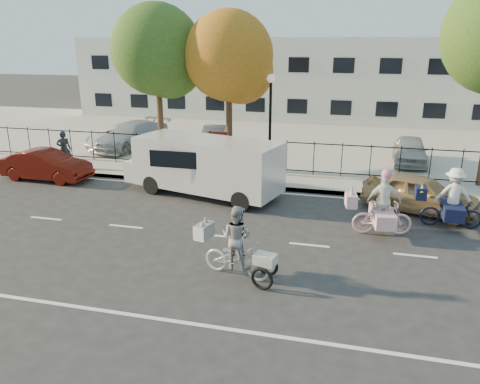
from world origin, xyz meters
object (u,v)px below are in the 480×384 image
(lot_car_b, at_px, (120,136))
(unicorn_bike, at_px, (382,211))
(lot_car_c, at_px, (214,137))
(gold_sedan, at_px, (420,194))
(zebra_trike, at_px, (237,249))
(lot_car_a, at_px, (132,135))
(white_van, at_px, (205,165))
(red_sedan, at_px, (46,165))
(pedestrian, at_px, (64,149))
(lot_car_d, at_px, (410,150))
(lamppost, at_px, (270,107))
(bull_bike, at_px, (451,204))

(lot_car_b, bearing_deg, unicorn_bike, -22.37)
(lot_car_c, bearing_deg, gold_sedan, -43.74)
(zebra_trike, xyz_separation_m, lot_car_a, (-9.14, 12.48, 0.12))
(zebra_trike, relative_size, lot_car_b, 0.51)
(unicorn_bike, bearing_deg, white_van, 61.39)
(lot_car_c, bearing_deg, lot_car_a, -170.95)
(red_sedan, bearing_deg, lot_car_a, -7.72)
(pedestrian, xyz_separation_m, lot_car_d, (15.63, 4.71, -0.23))
(red_sedan, height_order, lot_car_a, lot_car_a)
(white_van, bearing_deg, lot_car_d, 53.44)
(zebra_trike, height_order, lot_car_d, zebra_trike)
(lot_car_c, bearing_deg, red_sedan, -133.36)
(gold_sedan, distance_m, pedestrian, 15.50)
(lot_car_c, bearing_deg, white_van, -82.09)
(zebra_trike, distance_m, unicorn_bike, 5.24)
(zebra_trike, distance_m, lot_car_b, 15.98)
(unicorn_bike, xyz_separation_m, lot_car_c, (-8.48, 9.96, -0.05))
(lot_car_d, bearing_deg, lot_car_c, 176.36)
(lamppost, relative_size, lot_car_d, 1.16)
(lamppost, distance_m, zebra_trike, 9.48)
(lot_car_a, distance_m, lot_car_c, 4.52)
(lot_car_c, bearing_deg, lamppost, -55.55)
(white_van, bearing_deg, bull_bike, 6.82)
(unicorn_bike, distance_m, lot_car_b, 16.21)
(zebra_trike, bearing_deg, red_sedan, 71.10)
(lamppost, bearing_deg, lot_car_a, 158.02)
(bull_bike, xyz_separation_m, white_van, (-8.77, 1.23, 0.43))
(bull_bike, bearing_deg, zebra_trike, 130.24)
(lot_car_a, bearing_deg, pedestrian, -88.58)
(lamppost, relative_size, red_sedan, 1.09)
(white_van, bearing_deg, red_sedan, -167.73)
(zebra_trike, relative_size, pedestrian, 1.30)
(bull_bike, height_order, gold_sedan, bull_bike)
(red_sedan, relative_size, lot_car_b, 0.89)
(lot_car_a, relative_size, lot_car_b, 1.11)
(bull_bike, relative_size, lot_car_b, 0.48)
(lot_car_d, bearing_deg, white_van, -139.45)
(unicorn_bike, height_order, lot_car_d, unicorn_bike)
(red_sedan, bearing_deg, unicorn_bike, -98.75)
(white_van, height_order, gold_sedan, white_van)
(pedestrian, bearing_deg, lamppost, 159.85)
(zebra_trike, xyz_separation_m, lot_car_c, (-4.78, 13.68, -0.00))
(bull_bike, height_order, lot_car_a, bull_bike)
(lot_car_a, bearing_deg, zebra_trike, -37.90)
(bull_bike, relative_size, lot_car_a, 0.43)
(white_van, relative_size, pedestrian, 3.85)
(gold_sedan, bearing_deg, red_sedan, 106.25)
(white_van, bearing_deg, unicorn_bike, -5.44)
(lot_car_b, xyz_separation_m, lot_car_d, (15.24, 0.14, 0.02))
(lot_car_a, bearing_deg, white_van, -29.43)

